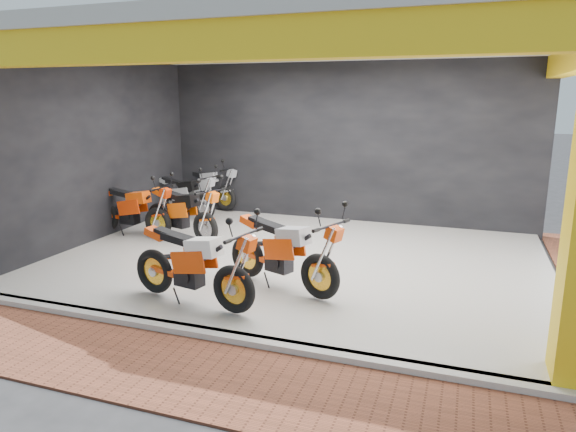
# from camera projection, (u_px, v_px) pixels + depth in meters

# --- Properties ---
(ground) EXTENTS (80.00, 80.00, 0.00)m
(ground) POSITION_uv_depth(u_px,v_px,m) (252.00, 307.00, 6.89)
(ground) COLOR #2D2D30
(ground) RESTS_ON ground
(showroom_floor) EXTENTS (8.00, 6.00, 0.10)m
(showroom_floor) POSITION_uv_depth(u_px,v_px,m) (298.00, 260.00, 8.72)
(showroom_floor) COLOR white
(showroom_floor) RESTS_ON ground
(showroom_ceiling) EXTENTS (8.40, 6.40, 0.20)m
(showroom_ceiling) POSITION_uv_depth(u_px,v_px,m) (299.00, 41.00, 7.92)
(showroom_ceiling) COLOR beige
(showroom_ceiling) RESTS_ON corner_column
(back_wall) EXTENTS (8.20, 0.20, 3.50)m
(back_wall) POSITION_uv_depth(u_px,v_px,m) (343.00, 145.00, 11.19)
(back_wall) COLOR black
(back_wall) RESTS_ON ground
(left_wall) EXTENTS (0.20, 6.20, 3.50)m
(left_wall) POSITION_uv_depth(u_px,v_px,m) (93.00, 152.00, 9.67)
(left_wall) COLOR black
(left_wall) RESTS_ON ground
(header_beam_front) EXTENTS (8.40, 0.30, 0.40)m
(header_beam_front) POSITION_uv_depth(u_px,v_px,m) (208.00, 42.00, 5.23)
(header_beam_front) COLOR yellow
(header_beam_front) RESTS_ON corner_column
(floor_kerb) EXTENTS (8.00, 0.20, 0.10)m
(floor_kerb) POSITION_uv_depth(u_px,v_px,m) (217.00, 336.00, 5.94)
(floor_kerb) COLOR white
(floor_kerb) RESTS_ON ground
(paver_front) EXTENTS (9.00, 1.40, 0.03)m
(paver_front) POSITION_uv_depth(u_px,v_px,m) (182.00, 371.00, 5.23)
(paver_front) COLOR brown
(paver_front) RESTS_ON ground
(moto_hero) EXTENTS (2.17, 1.15, 1.26)m
(moto_hero) POSITION_uv_depth(u_px,v_px,m) (233.00, 266.00, 6.27)
(moto_hero) COLOR #E94109
(moto_hero) RESTS_ON showroom_floor
(moto_row_a) EXTENTS (2.23, 1.47, 1.28)m
(moto_row_a) POSITION_uv_depth(u_px,v_px,m) (320.00, 255.00, 6.72)
(moto_row_a) COLOR #E14109
(moto_row_a) RESTS_ON showroom_floor
(moto_row_b) EXTENTS (2.15, 1.32, 1.23)m
(moto_row_b) POSITION_uv_depth(u_px,v_px,m) (205.00, 212.00, 9.29)
(moto_row_b) COLOR #F5590A
(moto_row_b) RESTS_ON showroom_floor
(moto_row_c) EXTENTS (2.05, 0.92, 1.22)m
(moto_row_c) POSITION_uv_depth(u_px,v_px,m) (157.00, 208.00, 9.71)
(moto_row_c) COLOR #E73809
(moto_row_c) RESTS_ON showroom_floor
(moto_row_d) EXTENTS (2.02, 1.06, 1.17)m
(moto_row_d) POSITION_uv_depth(u_px,v_px,m) (203.00, 195.00, 11.18)
(moto_row_d) COLOR #9FA2A7
(moto_row_d) RESTS_ON showroom_floor
(moto_row_e) EXTENTS (2.13, 1.13, 1.23)m
(moto_row_e) POSITION_uv_depth(u_px,v_px,m) (225.00, 186.00, 12.15)
(moto_row_e) COLOR #A3A5AB
(moto_row_e) RESTS_ON showroom_floor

